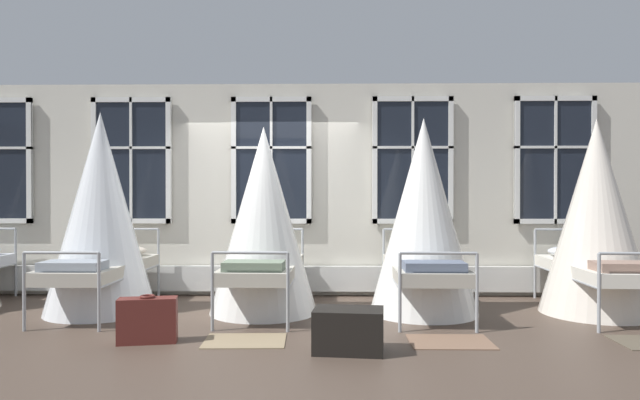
# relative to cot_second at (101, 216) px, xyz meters

# --- Properties ---
(ground) EXTENTS (24.35, 24.35, 0.00)m
(ground) POSITION_rel_cot_second_xyz_m (2.00, 0.10, -1.19)
(ground) COLOR #4C3D33
(back_wall_with_windows) EXTENTS (13.17, 0.10, 3.06)m
(back_wall_with_windows) POSITION_rel_cot_second_xyz_m (2.00, 1.24, 0.34)
(back_wall_with_windows) COLOR beige
(back_wall_with_windows) RESTS_ON ground
(window_bank) EXTENTS (9.25, 0.10, 2.79)m
(window_bank) POSITION_rel_cot_second_xyz_m (2.00, 1.12, -0.07)
(window_bank) COLOR black
(window_bank) RESTS_ON ground
(cot_second) EXTENTS (1.33, 1.99, 2.47)m
(cot_second) POSITION_rel_cot_second_xyz_m (0.00, 0.00, 0.00)
(cot_second) COLOR #9EA3A8
(cot_second) RESTS_ON ground
(cot_third) EXTENTS (1.33, 2.01, 2.29)m
(cot_third) POSITION_rel_cot_second_xyz_m (2.02, 0.03, -0.09)
(cot_third) COLOR #9EA3A8
(cot_third) RESTS_ON ground
(cot_fourth) EXTENTS (1.33, 1.99, 2.39)m
(cot_fourth) POSITION_rel_cot_second_xyz_m (3.99, 0.03, -0.04)
(cot_fourth) COLOR #9EA3A8
(cot_fourth) RESTS_ON ground
(cot_fifth) EXTENTS (1.33, 2.00, 2.38)m
(cot_fifth) POSITION_rel_cot_second_xyz_m (6.09, 0.02, -0.04)
(cot_fifth) COLOR #9EA3A8
(cot_fifth) RESTS_ON ground
(rug_third) EXTENTS (0.82, 0.59, 0.01)m
(rug_third) POSITION_rel_cot_second_xyz_m (2.00, -1.33, -1.19)
(rug_third) COLOR #8E7A5B
(rug_third) RESTS_ON ground
(rug_fourth) EXTENTS (0.80, 0.56, 0.01)m
(rug_fourth) POSITION_rel_cot_second_xyz_m (4.02, -1.33, -1.19)
(rug_fourth) COLOR brown
(rug_fourth) RESTS_ON ground
(suitcase_dark) EXTENTS (0.59, 0.30, 0.47)m
(suitcase_dark) POSITION_rel_cot_second_xyz_m (1.05, -1.40, -0.97)
(suitcase_dark) COLOR #5B231E
(suitcase_dark) RESTS_ON ground
(travel_trunk) EXTENTS (0.68, 0.46, 0.40)m
(travel_trunk) POSITION_rel_cot_second_xyz_m (3.01, -1.68, -0.99)
(travel_trunk) COLOR black
(travel_trunk) RESTS_ON ground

